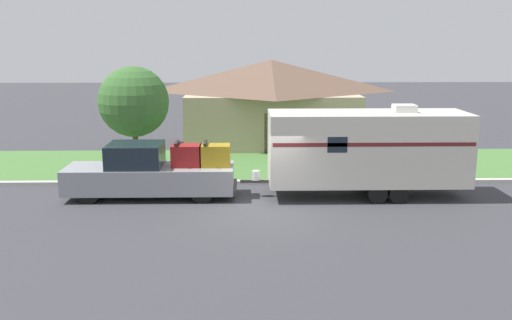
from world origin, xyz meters
TOP-DOWN VIEW (x-y plane):
  - ground_plane at (0.00, 0.00)m, footprint 120.00×120.00m
  - curb_strip at (0.00, 3.75)m, footprint 80.00×0.30m
  - lawn_strip at (0.00, 7.40)m, footprint 80.00×7.00m
  - house_across_street at (0.74, 13.38)m, footprint 10.07×7.35m
  - pickup_truck at (-4.24, 1.82)m, footprint 6.33×1.97m
  - travel_trailer at (3.78, 1.82)m, footprint 8.39×2.40m
  - mailbox at (-6.50, 4.62)m, footprint 0.48×0.20m
  - tree_in_yard at (-5.60, 5.98)m, footprint 3.07×3.07m

SIDE VIEW (x-z plane):
  - ground_plane at x=0.00m, z-range 0.00..0.00m
  - lawn_strip at x=0.00m, z-range 0.00..0.03m
  - curb_strip at x=0.00m, z-range 0.00..0.14m
  - pickup_truck at x=-4.24m, z-range -0.11..1.99m
  - mailbox at x=-6.50m, z-range 0.35..1.65m
  - travel_trailer at x=3.78m, z-range 0.12..3.57m
  - house_across_street at x=0.74m, z-range 0.09..4.77m
  - tree_in_yard at x=-5.60m, z-range 0.79..5.47m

